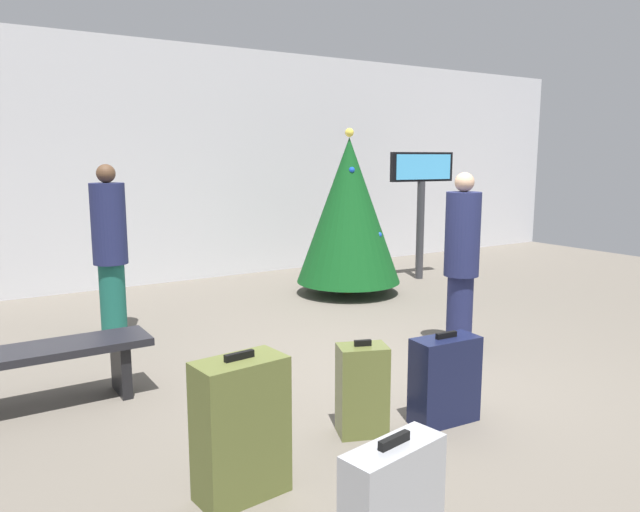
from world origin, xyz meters
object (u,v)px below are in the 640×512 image
object	(u,v)px
flight_info_kiosk	(421,188)
holiday_tree	(349,211)
suitcase_1	(241,428)
suitcase_0	(445,380)
traveller_1	(110,247)
suitcase_3	(362,390)
traveller_0	(462,259)
waiting_bench	(31,364)

from	to	relation	value
flight_info_kiosk	holiday_tree	bearing A→B (deg)	-170.36
flight_info_kiosk	suitcase_1	world-z (taller)	flight_info_kiosk
suitcase_0	traveller_1	bearing A→B (deg)	113.44
suitcase_3	traveller_0	bearing A→B (deg)	26.91
traveller_1	waiting_bench	bearing A→B (deg)	-121.15
holiday_tree	suitcase_1	size ratio (longest dim) A/B	2.71
traveller_0	suitcase_0	distance (m)	1.78
suitcase_1	holiday_tree	bearing A→B (deg)	48.48
flight_info_kiosk	suitcase_3	bearing A→B (deg)	-135.53
suitcase_1	suitcase_0	bearing A→B (deg)	3.56
traveller_0	traveller_1	bearing A→B (deg)	139.96
suitcase_1	traveller_1	bearing A→B (deg)	87.47
holiday_tree	waiting_bench	distance (m)	4.77
flight_info_kiosk	traveller_0	bearing A→B (deg)	-125.40
traveller_0	suitcase_3	distance (m)	2.18
flight_info_kiosk	waiting_bench	distance (m)	6.31
suitcase_1	suitcase_3	size ratio (longest dim) A/B	1.26
traveller_1	suitcase_1	distance (m)	3.56
suitcase_1	suitcase_3	world-z (taller)	suitcase_1
traveller_0	suitcase_0	size ratio (longest dim) A/B	2.62
suitcase_0	suitcase_3	size ratio (longest dim) A/B	1.00
traveller_1	suitcase_0	world-z (taller)	traveller_1
holiday_tree	waiting_bench	size ratio (longest dim) A/B	1.32
holiday_tree	flight_info_kiosk	xyz separation A→B (m)	(1.54, 0.26, 0.25)
traveller_0	traveller_1	size ratio (longest dim) A/B	0.96
holiday_tree	suitcase_3	bearing A→B (deg)	-123.68
holiday_tree	traveller_1	distance (m)	3.30
suitcase_1	flight_info_kiosk	bearing A→B (deg)	39.77
suitcase_1	suitcase_3	xyz separation A→B (m)	(1.03, 0.27, -0.09)
flight_info_kiosk	suitcase_1	bearing A→B (deg)	-140.23
holiday_tree	suitcase_0	bearing A→B (deg)	-115.47
holiday_tree	traveller_0	world-z (taller)	holiday_tree
flight_info_kiosk	traveller_0	world-z (taller)	flight_info_kiosk
holiday_tree	suitcase_3	xyz separation A→B (m)	(-2.40, -3.61, -0.84)
holiday_tree	flight_info_kiosk	world-z (taller)	holiday_tree
waiting_bench	suitcase_3	size ratio (longest dim) A/B	2.58
holiday_tree	traveller_1	world-z (taller)	holiday_tree
holiday_tree	suitcase_1	bearing A→B (deg)	-131.52
flight_info_kiosk	traveller_1	bearing A→B (deg)	-172.60
suitcase_0	suitcase_1	xyz separation A→B (m)	(-1.63, -0.10, 0.09)
holiday_tree	traveller_0	size ratio (longest dim) A/B	1.30
holiday_tree	waiting_bench	world-z (taller)	holiday_tree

